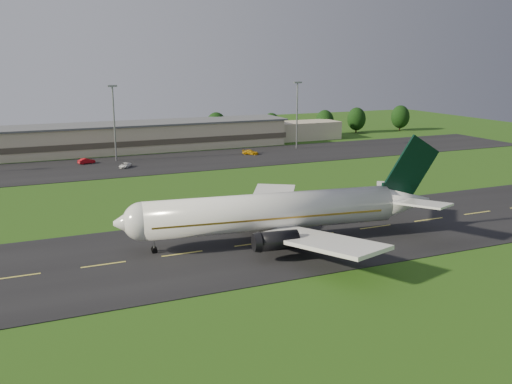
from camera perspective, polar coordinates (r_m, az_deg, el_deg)
name	(u,v)px	position (r m, az deg, el deg)	size (l,w,h in m)	color
ground	(182,254)	(82.35, -7.38, -6.20)	(360.00, 360.00, 0.00)	#1F4812
taxiway	(182,254)	(82.34, -7.38, -6.17)	(220.00, 30.00, 0.10)	black
apron	(102,167)	(150.77, -15.12, 2.39)	(260.00, 30.00, 0.10)	black
airliner	(276,212)	(85.85, 2.01, -2.02)	(51.16, 41.83, 15.57)	white
terminal	(111,139)	(174.72, -14.34, 5.19)	(145.00, 16.00, 8.40)	tan
light_mast_centre	(114,114)	(157.64, -14.04, 7.58)	(2.40, 1.20, 20.35)	gray
light_mast_east	(297,107)	(175.36, 4.13, 8.47)	(2.40, 1.20, 20.35)	gray
tree_line	(210,127)	(192.26, -4.60, 6.52)	(197.77, 9.13, 9.68)	black
service_vehicle_b	(86,161)	(156.83, -16.60, 2.99)	(1.53, 4.39, 1.44)	#9E0A12
service_vehicle_c	(125,165)	(148.80, -12.96, 2.63)	(1.96, 4.26, 1.18)	white
service_vehicle_d	(250,152)	(164.75, -0.57, 4.00)	(1.89, 4.65, 1.35)	#CC900C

